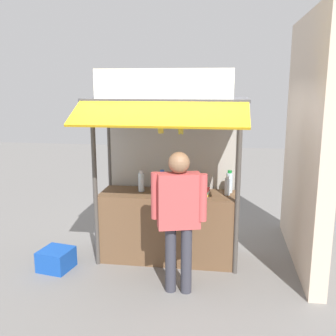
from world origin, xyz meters
TOP-DOWN VIEW (x-y plane):
  - ground_plane at (0.00, 0.00)m, footprint 20.00×20.00m
  - stall_counter at (0.00, 0.00)m, footprint 1.84×0.60m
  - stall_structure at (0.00, 0.07)m, footprint 2.04×1.43m
  - water_bottle_front_left at (-0.09, 0.07)m, footprint 0.09×0.09m
  - water_bottle_far_left at (-0.38, 0.05)m, footprint 0.08×0.08m
  - water_bottle_far_right at (0.82, 0.16)m, footprint 0.09×0.09m
  - water_bottle_back_right at (0.79, 0.03)m, footprint 0.07×0.07m
  - magazine_stack_mid_right at (0.11, -0.23)m, footprint 0.21×0.27m
  - magazine_stack_back_left at (0.44, -0.05)m, footprint 0.24×0.30m
  - banana_bunch_inner_left at (0.22, -0.40)m, footprint 0.10×0.09m
  - banana_bunch_rightmost at (-0.03, -0.40)m, footprint 0.10×0.09m
  - vendor_person at (0.25, -0.86)m, footprint 0.63×0.32m
  - plastic_crate at (-1.41, -0.53)m, footprint 0.45×0.45m
  - neighbour_wall at (1.82, 0.30)m, footprint 0.20×2.40m

SIDE VIEW (x-z plane):
  - ground_plane at x=0.00m, z-range 0.00..0.00m
  - plastic_crate at x=-1.41m, z-range 0.00..0.27m
  - stall_counter at x=0.00m, z-range 0.00..0.95m
  - magazine_stack_mid_right at x=0.11m, z-range 0.95..1.01m
  - magazine_stack_back_left at x=0.44m, z-range 0.95..1.03m
  - vendor_person at x=0.25m, z-range 0.17..1.84m
  - water_bottle_back_right at x=0.79m, z-range 0.94..1.19m
  - water_bottle_far_left at x=-0.38m, z-range 0.94..1.23m
  - water_bottle_front_left at x=-0.09m, z-range 0.94..1.24m
  - water_bottle_far_right at x=0.82m, z-range 0.94..1.25m
  - stall_structure at x=0.00m, z-range 0.25..2.83m
  - neighbour_wall at x=1.82m, z-range 0.00..3.27m
  - banana_bunch_inner_left at x=0.22m, z-range 1.72..2.02m
  - banana_bunch_rightmost at x=-0.03m, z-range 1.74..2.03m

